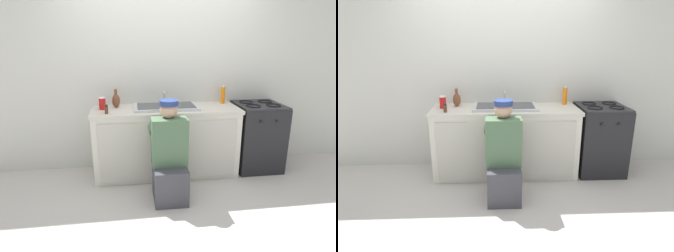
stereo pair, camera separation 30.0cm
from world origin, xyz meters
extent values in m
plane|color=beige|center=(0.00, 0.00, 0.00)|extent=(12.00, 12.00, 0.00)
cube|color=silver|center=(0.00, 0.65, 1.25)|extent=(6.00, 0.10, 2.50)
cube|color=silver|center=(0.00, 0.30, 0.42)|extent=(1.80, 0.60, 0.84)
cube|color=beige|center=(-0.43, -0.01, 0.42)|extent=(0.79, 0.02, 0.74)
cube|color=beige|center=(0.43, -0.01, 0.42)|extent=(0.79, 0.02, 0.74)
cube|color=beige|center=(0.00, 0.30, 0.86)|extent=(1.84, 0.62, 0.04)
cube|color=silver|center=(0.00, 0.30, 0.90)|extent=(0.80, 0.44, 0.03)
cube|color=#4C4F51|center=(-0.19, 0.30, 0.92)|extent=(0.33, 0.35, 0.01)
cube|color=#4C4F51|center=(0.19, 0.30, 0.92)|extent=(0.33, 0.35, 0.01)
cylinder|color=#B7BABF|center=(0.00, 0.49, 0.97)|extent=(0.02, 0.02, 0.18)
cylinder|color=#B7BABF|center=(0.00, 0.41, 1.06)|extent=(0.02, 0.16, 0.02)
cube|color=black|center=(1.24, 0.30, 0.44)|extent=(0.60, 0.60, 0.87)
cube|color=#262628|center=(1.24, 0.30, 0.89)|extent=(0.59, 0.59, 0.02)
torus|color=black|center=(1.11, 0.18, 0.90)|extent=(0.19, 0.19, 0.02)
torus|color=black|center=(1.38, 0.18, 0.90)|extent=(0.19, 0.19, 0.02)
torus|color=black|center=(1.11, 0.42, 0.90)|extent=(0.19, 0.19, 0.02)
torus|color=black|center=(1.38, 0.42, 0.90)|extent=(0.19, 0.19, 0.02)
cylinder|color=black|center=(1.14, -0.01, 0.74)|extent=(0.04, 0.02, 0.04)
cylinder|color=black|center=(1.35, -0.01, 0.74)|extent=(0.04, 0.02, 0.04)
cube|color=#3F3F47|center=(-0.04, -0.38, 0.20)|extent=(0.36, 0.40, 0.40)
cube|color=#4C6B4C|center=(-0.04, -0.32, 0.66)|extent=(0.38, 0.22, 0.52)
sphere|color=tan|center=(-0.04, -0.28, 1.01)|extent=(0.19, 0.19, 0.19)
cylinder|color=navy|center=(-0.04, -0.28, 1.08)|extent=(0.20, 0.20, 0.06)
cube|color=navy|center=(-0.04, -0.20, 1.06)|extent=(0.13, 0.09, 0.02)
cylinder|color=#4C6B4C|center=(-0.21, -0.12, 0.75)|extent=(0.08, 0.30, 0.08)
cylinder|color=#4C6B4C|center=(0.13, -0.12, 0.75)|extent=(0.08, 0.30, 0.08)
cylinder|color=orange|center=(0.79, 0.47, 0.99)|extent=(0.06, 0.06, 0.22)
cylinder|color=white|center=(0.79, 0.47, 1.12)|extent=(0.03, 0.03, 0.03)
ellipsoid|color=brown|center=(-0.62, 0.42, 0.97)|extent=(0.10, 0.10, 0.17)
cylinder|color=brown|center=(-0.62, 0.42, 1.08)|extent=(0.04, 0.04, 0.06)
cylinder|color=red|center=(-0.78, 0.33, 0.95)|extent=(0.08, 0.08, 0.14)
cylinder|color=white|center=(-0.78, 0.33, 1.03)|extent=(0.08, 0.08, 0.01)
cylinder|color=#513823|center=(-0.72, 0.11, 0.92)|extent=(0.04, 0.04, 0.08)
cylinder|color=black|center=(-0.72, 0.11, 0.98)|extent=(0.04, 0.04, 0.02)
camera|label=1|loc=(-0.44, -3.11, 1.70)|focal=30.00mm
camera|label=2|loc=(-0.14, -3.14, 1.70)|focal=30.00mm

